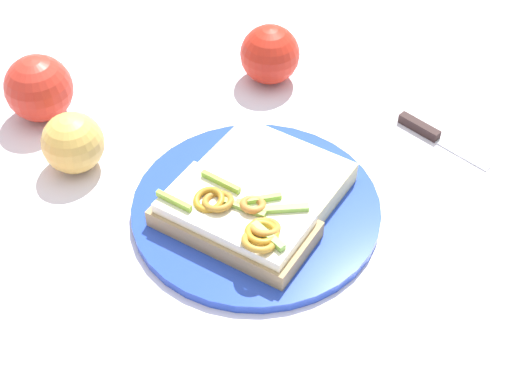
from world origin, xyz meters
name	(u,v)px	position (x,y,z in m)	size (l,w,h in m)	color
ground_plane	(256,212)	(0.00, 0.00, 0.00)	(2.00, 2.00, 0.00)	silver
plate	(256,208)	(0.00, 0.00, 0.01)	(0.27, 0.27, 0.01)	blue
sandwich	(235,220)	(0.01, 0.04, 0.03)	(0.18, 0.12, 0.05)	tan
bread_slice_side	(276,173)	(-0.01, -0.04, 0.02)	(0.15, 0.10, 0.03)	beige
apple_0	(270,54)	(0.06, -0.24, 0.04)	(0.08, 0.08, 0.08)	red
apple_1	(39,88)	(0.31, -0.07, 0.04)	(0.08, 0.08, 0.08)	red
apple_2	(75,141)	(0.22, 0.00, 0.04)	(0.07, 0.07, 0.07)	gold
knife	(431,134)	(-0.16, -0.19, 0.00)	(0.12, 0.06, 0.01)	silver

